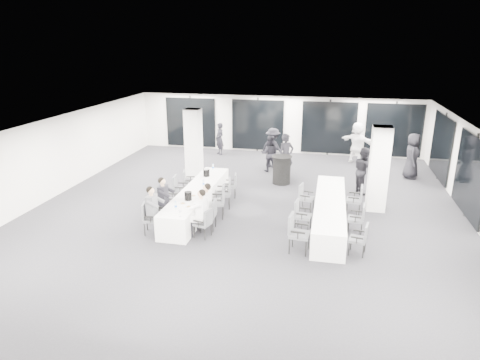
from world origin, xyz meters
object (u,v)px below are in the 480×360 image
object	(u,v)px
chair_main_right_near	(205,221)
chair_main_right_far	(232,184)
chair_main_right_mid	(219,200)
chair_side_left_near	(296,231)
ice_bucket_near	(188,196)
banquet_table_main	(197,200)
chair_main_right_second	(210,213)
chair_main_left_fourth	(179,187)
chair_side_right_near	(361,237)
chair_main_left_near	(149,216)
chair_main_left_second	(161,206)
standing_guest_a	(286,153)
standing_guest_b	(270,151)
chair_side_right_far	(357,198)
chair_side_right_mid	(359,217)
cocktail_table	(282,170)
standing_guest_h	(364,167)
ice_bucket_far	(206,173)
chair_side_left_far	(305,196)
chair_main_left_mid	(168,198)
chair_main_left_far	(188,181)
standing_guest_d	(379,154)
standing_guest_c	(273,145)
chair_main_right_fourth	(225,191)
standing_guest_f	(357,140)
standing_guest_e	(413,153)
banquet_table_side	(329,212)
standing_guest_g	(220,137)

from	to	relation	value
chair_main_right_near	chair_main_right_far	xyz separation A→B (m)	(0.00, 3.41, 0.00)
chair_main_right_mid	chair_side_left_near	world-z (taller)	chair_side_left_near
chair_main_right_mid	ice_bucket_near	bearing A→B (deg)	115.92
banquet_table_main	chair_main_right_far	bearing A→B (deg)	61.30
ice_bucket_near	chair_main_right_second	bearing A→B (deg)	-22.45
chair_main_left_fourth	chair_side_right_near	xyz separation A→B (m)	(5.93, -2.63, -0.05)
chair_main_left_near	chair_main_left_second	world-z (taller)	chair_main_left_near
chair_side_left_near	chair_main_right_mid	bearing A→B (deg)	-119.22
chair_main_left_near	standing_guest_a	distance (m)	6.98
chair_main_left_near	chair_side_right_near	xyz separation A→B (m)	(5.92, -0.07, -0.03)
banquet_table_main	standing_guest_b	bearing A→B (deg)	71.35
chair_side_left_near	chair_side_right_near	world-z (taller)	chair_side_left_near
chair_main_right_far	chair_side_right_far	size ratio (longest dim) A/B	0.90
chair_side_left_near	chair_side_right_mid	world-z (taller)	chair_side_left_near
cocktail_table	standing_guest_h	distance (m)	3.11
chair_main_right_second	ice_bucket_far	size ratio (longest dim) A/B	3.51
chair_side_left_far	chair_side_right_far	distance (m)	1.66
standing_guest_h	chair_main_left_fourth	bearing A→B (deg)	91.47
chair_main_left_mid	chair_main_left_far	xyz separation A→B (m)	(0.01, 1.95, -0.02)
standing_guest_a	ice_bucket_near	distance (m)	5.72
chair_side_left_near	chair_side_right_mid	size ratio (longest dim) A/B	1.17
chair_main_left_near	chair_main_right_second	bearing A→B (deg)	97.73
cocktail_table	standing_guest_d	xyz separation A→B (m)	(3.79, 1.77, 0.38)
chair_main_right_mid	ice_bucket_near	size ratio (longest dim) A/B	4.02
standing_guest_c	ice_bucket_near	size ratio (longest dim) A/B	7.71
chair_main_right_second	standing_guest_b	bearing A→B (deg)	-10.54
chair_side_left_far	banquet_table_main	bearing A→B (deg)	-66.09
chair_main_left_mid	standing_guest_d	bearing A→B (deg)	121.01
chair_main_right_fourth	standing_guest_d	xyz separation A→B (m)	(5.33, 4.71, 0.36)
chair_main_right_near	standing_guest_f	bearing A→B (deg)	-12.18
chair_main_right_second	standing_guest_d	size ratio (longest dim) A/B	0.50
chair_side_left_near	ice_bucket_far	size ratio (longest dim) A/B	3.96
standing_guest_b	chair_main_right_far	bearing A→B (deg)	72.12
standing_guest_e	ice_bucket_near	size ratio (longest dim) A/B	8.14
chair_side_left_far	banquet_table_side	bearing A→B (deg)	52.55
chair_main_left_mid	ice_bucket_near	distance (m)	1.10
cocktail_table	chair_main_left_second	xyz separation A→B (m)	(-3.19, -4.49, -0.07)
chair_main_left_mid	standing_guest_d	size ratio (longest dim) A/B	0.49
chair_main_right_far	chair_side_right_mid	size ratio (longest dim) A/B	0.96
standing_guest_f	standing_guest_g	distance (m)	6.51
standing_guest_e	standing_guest_a	bearing A→B (deg)	109.86
chair_main_left_second	chair_main_left_far	xyz separation A→B (m)	(-0.00, 2.57, 0.01)
chair_main_left_far	ice_bucket_near	bearing A→B (deg)	4.81
chair_side_left_near	standing_guest_c	distance (m)	8.01
standing_guest_c	ice_bucket_far	distance (m)	4.56
banquet_table_side	chair_main_left_mid	xyz separation A→B (m)	(-5.10, -0.30, 0.15)
cocktail_table	chair_main_right_second	size ratio (longest dim) A/B	1.19
standing_guest_e	chair_side_left_near	bearing A→B (deg)	159.73
standing_guest_f	standing_guest_h	size ratio (longest dim) A/B	1.10
chair_main_left_mid	standing_guest_h	world-z (taller)	standing_guest_h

